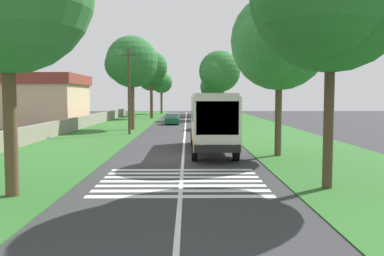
% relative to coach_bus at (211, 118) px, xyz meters
% --- Properties ---
extents(ground, '(160.00, 160.00, 0.00)m').
position_rel_coach_bus_xyz_m(ground, '(-3.04, 1.80, -2.15)').
color(ground, '#333335').
extents(grass_verge_left, '(120.00, 8.00, 0.04)m').
position_rel_coach_bus_xyz_m(grass_verge_left, '(11.96, 10.00, -2.13)').
color(grass_verge_left, '#2D6628').
rests_on(grass_verge_left, ground).
extents(grass_verge_right, '(120.00, 8.00, 0.04)m').
position_rel_coach_bus_xyz_m(grass_verge_right, '(11.96, -6.40, -2.13)').
color(grass_verge_right, '#2D6628').
rests_on(grass_verge_right, ground).
extents(centre_line, '(110.00, 0.16, 0.01)m').
position_rel_coach_bus_xyz_m(centre_line, '(11.96, 1.80, -2.14)').
color(centre_line, silver).
rests_on(centre_line, ground).
extents(coach_bus, '(11.16, 2.62, 3.73)m').
position_rel_coach_bus_xyz_m(coach_bus, '(0.00, 0.00, 0.00)').
color(coach_bus, silver).
rests_on(coach_bus, ground).
extents(zebra_crossing, '(5.85, 6.80, 0.01)m').
position_rel_coach_bus_xyz_m(zebra_crossing, '(-9.59, 1.80, -2.14)').
color(zebra_crossing, silver).
rests_on(zebra_crossing, ground).
extents(trailing_car_0, '(4.30, 1.78, 1.43)m').
position_rel_coach_bus_xyz_m(trailing_car_0, '(17.78, 0.10, -1.48)').
color(trailing_car_0, '#B7A893').
rests_on(trailing_car_0, ground).
extents(trailing_car_1, '(4.30, 1.78, 1.43)m').
position_rel_coach_bus_xyz_m(trailing_car_1, '(26.73, 3.49, -1.48)').
color(trailing_car_1, '#145933').
rests_on(trailing_car_1, ground).
extents(roadside_tree_left_1, '(6.20, 5.18, 10.84)m').
position_rel_coach_bus_xyz_m(roadside_tree_left_1, '(41.19, 7.46, 5.97)').
color(roadside_tree_left_1, '#4C3826').
rests_on(roadside_tree_left_1, grass_verge_left).
extents(roadside_tree_left_2, '(5.55, 4.49, 8.73)m').
position_rel_coach_bus_xyz_m(roadside_tree_left_2, '(59.63, 7.03, 4.22)').
color(roadside_tree_left_2, brown).
rests_on(roadside_tree_left_2, grass_verge_left).
extents(roadside_tree_left_3, '(6.77, 5.49, 9.96)m').
position_rel_coach_bus_xyz_m(roadside_tree_left_3, '(18.05, 7.59, 4.93)').
color(roadside_tree_left_3, brown).
rests_on(roadside_tree_left_3, grass_verge_left).
extents(roadside_tree_left_4, '(6.09, 5.31, 9.88)m').
position_rel_coach_bus_xyz_m(roadside_tree_left_4, '(49.97, 8.32, 4.98)').
color(roadside_tree_left_4, '#4C3826').
rests_on(roadside_tree_left_4, grass_verge_left).
extents(roadside_tree_right_0, '(6.46, 5.13, 8.05)m').
position_rel_coach_bus_xyz_m(roadside_tree_right_0, '(57.42, -3.43, 3.20)').
color(roadside_tree_right_0, '#4C3826').
rests_on(roadside_tree_right_0, grass_verge_right).
extents(roadside_tree_right_1, '(8.21, 6.54, 10.79)m').
position_rel_coach_bus_xyz_m(roadside_tree_right_1, '(49.34, -3.99, 5.25)').
color(roadside_tree_right_1, '#4C3826').
rests_on(roadside_tree_right_1, grass_verge_right).
extents(roadside_tree_right_2, '(7.02, 5.74, 9.61)m').
position_rel_coach_bus_xyz_m(roadside_tree_right_2, '(-2.14, -3.69, 4.46)').
color(roadside_tree_right_2, brown).
rests_on(roadside_tree_right_2, grass_verge_right).
extents(roadside_tree_right_4, '(7.38, 6.32, 10.54)m').
position_rel_coach_bus_xyz_m(roadside_tree_right_4, '(37.31, -3.20, 5.10)').
color(roadside_tree_right_4, brown).
rests_on(roadside_tree_right_4, grass_verge_right).
extents(utility_pole, '(0.24, 1.40, 7.96)m').
position_rel_coach_bus_xyz_m(utility_pole, '(12.24, 7.00, 2.02)').
color(utility_pole, '#473828').
rests_on(utility_pole, grass_verge_left).
extents(roadside_wall, '(70.00, 0.40, 1.31)m').
position_rel_coach_bus_xyz_m(roadside_wall, '(16.96, 13.40, -1.45)').
color(roadside_wall, gray).
rests_on(roadside_wall, grass_verge_left).
extents(roadside_building, '(11.07, 10.12, 6.20)m').
position_rel_coach_bus_xyz_m(roadside_building, '(24.11, 19.41, 1.01)').
color(roadside_building, beige).
rests_on(roadside_building, ground).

